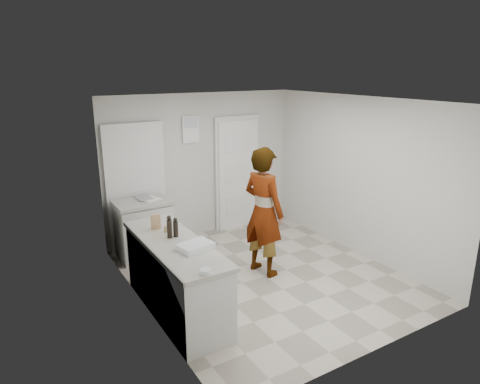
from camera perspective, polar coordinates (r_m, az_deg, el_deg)
ground at (r=6.31m, az=3.35°, el=-11.14°), size 4.00×4.00×0.00m
room_shell at (r=7.46m, az=-6.13°, el=1.60°), size 4.00×4.00×4.00m
main_counter at (r=5.35m, az=-8.51°, el=-11.54°), size 0.64×1.96×0.93m
side_counter at (r=6.91m, az=-12.66°, el=-5.12°), size 0.84×0.61×0.93m
person at (r=6.09m, az=3.15°, el=-2.63°), size 0.60×0.77×1.87m
cake_mix_box at (r=5.54m, az=-11.19°, el=-3.92°), size 0.13×0.08×0.20m
spice_jar at (r=5.44m, az=-9.84°, el=-4.87°), size 0.05×0.05×0.08m
oil_cruet_a at (r=5.25m, az=-8.59°, el=-4.72°), size 0.06×0.06×0.24m
oil_cruet_b at (r=5.22m, az=-9.40°, el=-4.66°), size 0.06×0.06×0.29m
baking_dish at (r=4.91m, az=-5.95°, el=-7.21°), size 0.42×0.33×0.07m
egg_bowl at (r=4.36m, az=-4.65°, el=-10.49°), size 0.11×0.11×0.04m
papers at (r=6.84m, az=-12.08°, el=-0.87°), size 0.37×0.41×0.01m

